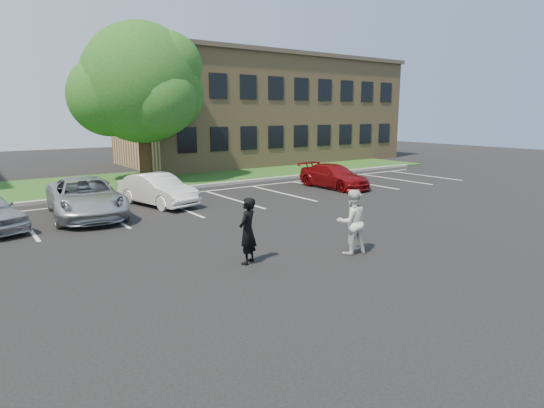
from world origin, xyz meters
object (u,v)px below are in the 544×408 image
object	(u,v)px
office_building	(263,110)
car_white_sedan	(158,190)
man_white_shirt	(352,222)
car_red_compact	(334,176)
man_black_suit	(248,231)
car_silver_minivan	(86,197)
tree	(142,86)

from	to	relation	value
office_building	car_white_sedan	world-z (taller)	office_building
man_white_shirt	car_red_compact	world-z (taller)	man_white_shirt
car_white_sedan	man_black_suit	bearing A→B (deg)	-110.40
car_white_sedan	car_silver_minivan	bearing A→B (deg)	175.09
tree	man_black_suit	distance (m)	16.81
man_black_suit	car_silver_minivan	size ratio (longest dim) A/B	0.33
office_building	car_red_compact	distance (m)	15.53
man_white_shirt	office_building	bearing A→B (deg)	-102.51
tree	car_white_sedan	size ratio (longest dim) A/B	2.17
car_silver_minivan	car_red_compact	xyz separation A→B (m)	(12.33, -0.47, -0.12)
car_silver_minivan	car_red_compact	distance (m)	12.34
tree	car_white_sedan	world-z (taller)	tree
man_black_suit	car_red_compact	bearing A→B (deg)	-175.85
man_black_suit	car_white_sedan	xyz separation A→B (m)	(1.00, 8.72, -0.20)
man_white_shirt	car_red_compact	distance (m)	11.51
man_white_shirt	car_silver_minivan	world-z (taller)	man_white_shirt
man_black_suit	man_white_shirt	xyz separation A→B (m)	(2.80, -0.95, 0.03)
man_black_suit	office_building	bearing A→B (deg)	-158.05
tree	office_building	bearing A→B (deg)	26.37
car_red_compact	man_white_shirt	bearing A→B (deg)	-132.64
car_white_sedan	car_red_compact	distance (m)	9.35
man_black_suit	car_white_sedan	size ratio (longest dim) A/B	0.43
tree	car_white_sedan	bearing A→B (deg)	-106.91
man_white_shirt	car_white_sedan	distance (m)	9.84
office_building	car_red_compact	world-z (taller)	office_building
man_black_suit	car_silver_minivan	xyz separation A→B (m)	(-2.03, 8.24, -0.14)
office_building	tree	xyz separation A→B (m)	(-12.30, -6.10, 1.19)
man_white_shirt	car_silver_minivan	distance (m)	10.39
car_silver_minivan	car_red_compact	world-z (taller)	car_silver_minivan
man_black_suit	car_red_compact	size ratio (longest dim) A/B	0.41
man_white_shirt	car_silver_minivan	bearing A→B (deg)	-45.85
man_black_suit	man_white_shirt	world-z (taller)	man_white_shirt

